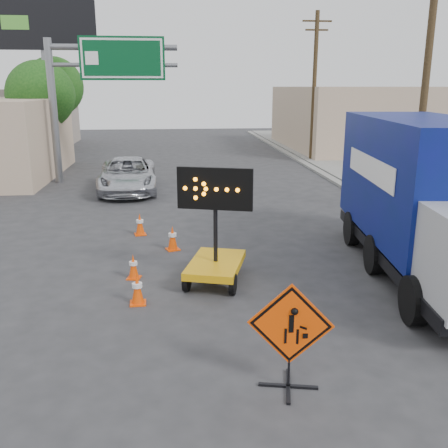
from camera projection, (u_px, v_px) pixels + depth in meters
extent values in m
plane|color=#2D2D30|center=(232.00, 374.00, 8.28)|extent=(100.00, 100.00, 0.00)
cube|color=gray|center=(346.00, 187.00, 23.37)|extent=(0.40, 60.00, 0.12)
cube|color=gray|center=(393.00, 186.00, 23.59)|extent=(4.00, 60.00, 0.15)
cube|color=tan|center=(355.00, 118.00, 37.73)|extent=(10.00, 14.00, 4.60)
cylinder|color=slate|center=(54.00, 113.00, 23.98)|extent=(0.36, 0.36, 6.80)
cylinder|color=slate|center=(113.00, 47.00, 23.48)|extent=(6.00, 0.28, 0.28)
cylinder|color=slate|center=(114.00, 65.00, 23.70)|extent=(6.00, 0.20, 0.20)
cube|color=#05401E|center=(122.00, 58.00, 23.54)|extent=(4.00, 0.10, 2.00)
cube|color=silver|center=(122.00, 58.00, 23.47)|extent=(3.80, 0.01, 1.80)
cylinder|color=slate|center=(48.00, 88.00, 31.16)|extent=(0.44, 0.44, 9.00)
cube|color=silver|center=(45.00, 23.00, 30.02)|extent=(6.00, 0.25, 3.00)
cube|color=black|center=(44.00, 23.00, 29.88)|extent=(6.10, 0.04, 3.10)
cylinder|color=#47361E|center=(425.00, 90.00, 17.47)|extent=(0.26, 0.26, 9.00)
cylinder|color=#47361E|center=(314.00, 88.00, 30.89)|extent=(0.26, 0.26, 9.00)
cube|color=#47361E|center=(317.00, 21.00, 29.85)|extent=(1.80, 0.10, 0.10)
cube|color=#47361E|center=(317.00, 30.00, 29.99)|extent=(1.40, 0.10, 0.10)
cylinder|color=#47361E|center=(45.00, 141.00, 28.14)|extent=(0.28, 0.28, 3.25)
sphere|color=#154212|center=(41.00, 95.00, 27.46)|extent=(3.71, 3.71, 3.71)
cylinder|color=#47361E|center=(57.00, 127.00, 35.66)|extent=(0.28, 0.28, 3.58)
sphere|color=#154212|center=(54.00, 87.00, 34.91)|extent=(4.10, 4.10, 4.10)
cube|color=black|center=(288.00, 386.00, 7.92)|extent=(0.94, 0.26, 0.04)
cube|color=black|center=(288.00, 386.00, 7.92)|extent=(0.26, 0.94, 0.04)
cylinder|color=black|center=(289.00, 367.00, 7.83)|extent=(0.04, 0.04, 0.73)
cube|color=#F84705|center=(291.00, 324.00, 7.64)|extent=(1.31, 0.31, 1.33)
cube|color=black|center=(291.00, 324.00, 7.64)|extent=(1.22, 0.27, 1.25)
cube|color=#E09F0C|center=(216.00, 264.00, 12.10)|extent=(1.70, 2.24, 0.18)
cylinder|color=black|center=(215.00, 219.00, 11.80)|extent=(0.10, 0.10, 2.18)
cube|color=black|center=(215.00, 188.00, 11.60)|extent=(1.74, 0.60, 0.99)
imported|color=silver|center=(128.00, 175.00, 22.53)|extent=(2.78, 5.54, 1.51)
cube|color=black|center=(423.00, 253.00, 12.41)|extent=(3.32, 8.26, 0.30)
cube|color=#06164E|center=(415.00, 178.00, 12.71)|extent=(3.21, 6.48, 3.01)
cube|color=#F84705|center=(138.00, 303.00, 10.98)|extent=(0.36, 0.36, 0.03)
cone|color=#F84705|center=(137.00, 288.00, 10.89)|extent=(0.27, 0.27, 0.66)
cylinder|color=silver|center=(137.00, 285.00, 10.86)|extent=(0.22, 0.22, 0.10)
cube|color=#F84705|center=(134.00, 278.00, 12.43)|extent=(0.38, 0.38, 0.03)
cone|color=#F84705|center=(133.00, 266.00, 12.35)|extent=(0.25, 0.25, 0.60)
cylinder|color=silver|center=(133.00, 263.00, 12.33)|extent=(0.20, 0.20, 0.09)
cube|color=#F84705|center=(173.00, 249.00, 14.61)|extent=(0.47, 0.47, 0.03)
cone|color=#F84705|center=(172.00, 237.00, 14.51)|extent=(0.28, 0.28, 0.69)
cylinder|color=silver|center=(172.00, 235.00, 14.49)|extent=(0.23, 0.23, 0.10)
cube|color=#F84705|center=(140.00, 234.00, 16.09)|extent=(0.42, 0.42, 0.03)
cone|color=#F84705|center=(140.00, 224.00, 16.00)|extent=(0.28, 0.28, 0.68)
cylinder|color=silver|center=(140.00, 221.00, 15.97)|extent=(0.23, 0.23, 0.10)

